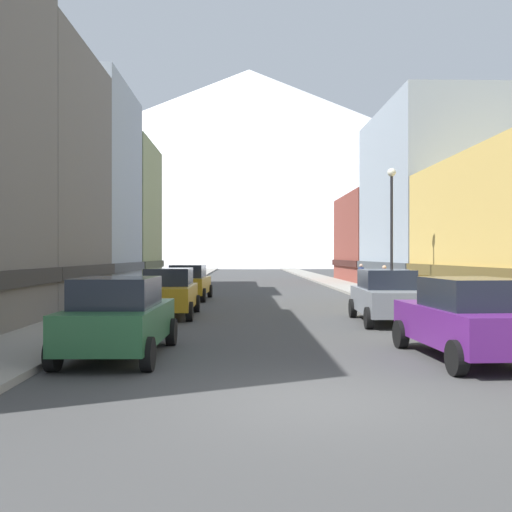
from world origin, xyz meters
TOP-DOWN VIEW (x-y plane):
  - ground_plane at (0.00, 0.00)m, footprint 400.00×400.00m
  - sidewalk_left at (-6.25, 35.00)m, footprint 2.50×100.00m
  - sidewalk_right at (6.25, 35.00)m, footprint 2.50×100.00m
  - storefront_left_2 at (-10.94, 24.09)m, footprint 7.17×8.64m
  - storefront_left_3 at (-12.27, 33.22)m, footprint 9.85×8.80m
  - storefront_right_2 at (10.66, 27.10)m, footprint 6.62×12.56m
  - storefront_right_3 at (11.06, 39.53)m, footprint 7.41×11.57m
  - car_left_0 at (-3.80, 3.95)m, footprint 2.13×4.43m
  - car_left_1 at (-3.80, 12.58)m, footprint 2.08×4.41m
  - car_left_2 at (-3.80, 20.56)m, footprint 2.22×4.47m
  - car_right_0 at (3.80, 3.41)m, footprint 2.24×4.48m
  - car_right_1 at (3.80, 10.39)m, footprint 2.22×4.47m
  - trash_bin_right at (6.35, 7.89)m, footprint 0.59×0.59m
  - potted_plant_0 at (7.00, 13.10)m, footprint 0.59×0.59m
  - potted_plant_1 at (7.00, 17.08)m, footprint 0.66×0.66m
  - pedestrian_0 at (6.25, 20.78)m, footprint 0.36×0.36m
  - pedestrian_1 at (6.25, 26.66)m, footprint 0.36×0.36m
  - streetlamp_right at (5.35, 15.83)m, footprint 0.36×0.36m
  - mountain_backdrop at (2.02, 260.00)m, footprint 350.38×350.38m

SIDE VIEW (x-z plane):
  - ground_plane at x=0.00m, z-range 0.00..0.00m
  - sidewalk_left at x=-6.25m, z-range 0.00..0.15m
  - sidewalk_right at x=6.25m, z-range 0.00..0.15m
  - trash_bin_right at x=6.35m, z-range 0.15..1.13m
  - potted_plant_0 at x=7.00m, z-range 0.22..1.17m
  - potted_plant_1 at x=7.00m, z-range 0.24..1.22m
  - pedestrian_1 at x=6.25m, z-range 0.08..1.67m
  - pedestrian_0 at x=6.25m, z-range 0.08..1.68m
  - car_left_0 at x=-3.80m, z-range 0.01..1.79m
  - car_left_1 at x=-3.80m, z-range 0.01..1.79m
  - car_left_2 at x=-3.80m, z-range 0.01..1.79m
  - car_right_0 at x=3.80m, z-range 0.01..1.79m
  - car_right_1 at x=3.80m, z-range 0.01..1.79m
  - storefront_right_3 at x=11.06m, z-range -0.14..7.18m
  - streetlamp_right at x=5.35m, z-range 1.06..6.92m
  - storefront_left_3 at x=-12.27m, z-range -0.17..10.15m
  - storefront_right_2 at x=10.66m, z-range -0.18..11.17m
  - storefront_left_2 at x=-10.94m, z-range -0.18..11.63m
  - mountain_backdrop at x=2.02m, z-range 0.00..88.18m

